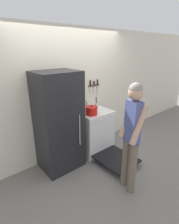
% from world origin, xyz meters
% --- Properties ---
extents(ground_plane, '(14.00, 14.00, 0.00)m').
position_xyz_m(ground_plane, '(0.00, 0.00, 0.00)').
color(ground_plane, slate).
extents(wall_back, '(10.00, 0.06, 2.55)m').
position_xyz_m(wall_back, '(0.00, 0.03, 1.27)').
color(wall_back, silver).
rests_on(wall_back, ground_plane).
extents(refrigerator, '(0.74, 0.63, 1.81)m').
position_xyz_m(refrigerator, '(-0.54, -0.30, 0.90)').
color(refrigerator, black).
rests_on(refrigerator, ground_plane).
extents(stove_range, '(0.71, 1.34, 0.92)m').
position_xyz_m(stove_range, '(0.30, -0.34, 0.46)').
color(stove_range, white).
rests_on(stove_range, ground_plane).
extents(dutch_oven_pot, '(0.28, 0.24, 0.19)m').
position_xyz_m(dutch_oven_pot, '(0.14, -0.42, 1.00)').
color(dutch_oven_pot, red).
rests_on(dutch_oven_pot, stove_range).
extents(tea_kettle, '(0.20, 0.16, 0.22)m').
position_xyz_m(tea_kettle, '(0.15, -0.18, 0.99)').
color(tea_kettle, silver).
rests_on(tea_kettle, stove_range).
extents(utensil_jar, '(0.08, 0.08, 0.27)m').
position_xyz_m(utensil_jar, '(0.48, -0.17, 0.99)').
color(utensil_jar, silver).
rests_on(utensil_jar, stove_range).
extents(person, '(0.33, 0.40, 1.73)m').
position_xyz_m(person, '(-0.02, -1.51, 0.98)').
color(person, '#6B6051').
rests_on(person, ground_plane).
extents(wall_knife_strip, '(0.31, 0.03, 0.36)m').
position_xyz_m(wall_knife_strip, '(0.55, -0.02, 1.39)').
color(wall_knife_strip, brown).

